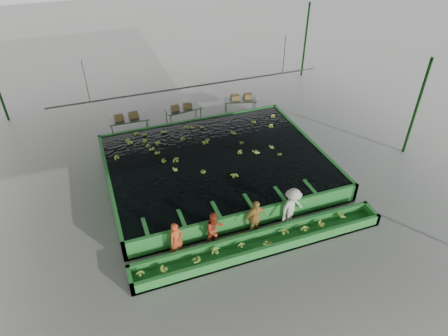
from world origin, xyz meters
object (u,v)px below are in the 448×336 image
object	(u,v)px
worker_c	(255,218)
packing_table_left	(130,127)
packing_table_right	(240,106)
box_stack_mid	(182,109)
box_stack_left	(127,119)
sorting_trough	(261,244)
packing_table_mid	(184,116)
worker_b	(215,230)
worker_a	(177,240)
worker_d	(292,208)
box_stack_right	(242,99)
flotation_tank	(217,166)

from	to	relation	value
worker_c	packing_table_left	world-z (taller)	worker_c
packing_table_right	box_stack_mid	size ratio (longest dim) A/B	1.59
box_stack_left	box_stack_mid	distance (m)	3.10
sorting_trough	packing_table_mid	distance (m)	10.42
worker_b	worker_c	xyz separation A→B (m)	(1.64, 0.00, 0.05)
packing_table_left	box_stack_left	xyz separation A→B (m)	(-0.09, 0.05, 0.48)
worker_a	box_stack_left	xyz separation A→B (m)	(-0.29, 9.45, 0.21)
worker_c	worker_d	bearing A→B (deg)	-11.70
sorting_trough	box_stack_mid	xyz separation A→B (m)	(-0.25, 10.37, 0.67)
worker_d	sorting_trough	bearing A→B (deg)	-176.32
worker_c	box_stack_right	world-z (taller)	worker_c
flotation_tank	worker_b	bearing A→B (deg)	-110.25
worker_a	packing_table_right	distance (m)	11.60
sorting_trough	worker_d	distance (m)	1.95
packing_table_mid	box_stack_left	world-z (taller)	box_stack_left
packing_table_right	box_stack_right	bearing A→B (deg)	30.71
packing_table_left	worker_c	bearing A→B (deg)	-70.63
worker_a	packing_table_right	bearing A→B (deg)	37.09
worker_c	worker_d	xyz separation A→B (m)	(1.60, 0.00, 0.06)
box_stack_left	worker_a	bearing A→B (deg)	-88.26
sorting_trough	box_stack_right	distance (m)	11.12
flotation_tank	packing_table_right	distance (m)	6.33
flotation_tank	packing_table_left	world-z (taller)	packing_table_left
packing_table_mid	box_stack_right	world-z (taller)	box_stack_right
worker_b	box_stack_left	world-z (taller)	worker_b
worker_d	worker_c	bearing A→B (deg)	157.87
flotation_tank	packing_table_right	bearing A→B (deg)	58.00
worker_a	worker_c	xyz separation A→B (m)	(3.11, 0.00, 0.08)
worker_a	worker_b	bearing A→B (deg)	-19.38
flotation_tank	box_stack_left	bearing A→B (deg)	122.95
worker_a	packing_table_mid	bearing A→B (deg)	53.74
worker_b	worker_c	size ratio (longest dim) A/B	0.94
worker_b	packing_table_right	size ratio (longest dim) A/B	0.83
packing_table_right	box_stack_mid	bearing A→B (deg)	-178.51
packing_table_mid	sorting_trough	bearing A→B (deg)	-89.26
sorting_trough	worker_a	size ratio (longest dim) A/B	6.64
worker_a	box_stack_mid	size ratio (longest dim) A/B	1.26
worker_a	packing_table_right	world-z (taller)	worker_a
worker_a	box_stack_left	size ratio (longest dim) A/B	1.17
flotation_tank	box_stack_right	xyz separation A→B (m)	(3.48, 5.44, 0.41)
flotation_tank	packing_table_left	size ratio (longest dim) A/B	4.73
sorting_trough	box_stack_mid	bearing A→B (deg)	91.37
flotation_tank	worker_d	world-z (taller)	worker_d
flotation_tank	worker_a	bearing A→B (deg)	-125.37
box_stack_left	box_stack_right	xyz separation A→B (m)	(6.82, 0.29, -0.10)
worker_a	box_stack_mid	world-z (taller)	worker_a
worker_b	box_stack_right	bearing A→B (deg)	47.66
worker_a	packing_table_mid	size ratio (longest dim) A/B	0.74
sorting_trough	worker_b	world-z (taller)	worker_b
flotation_tank	box_stack_mid	xyz separation A→B (m)	(-0.25, 5.27, 0.47)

